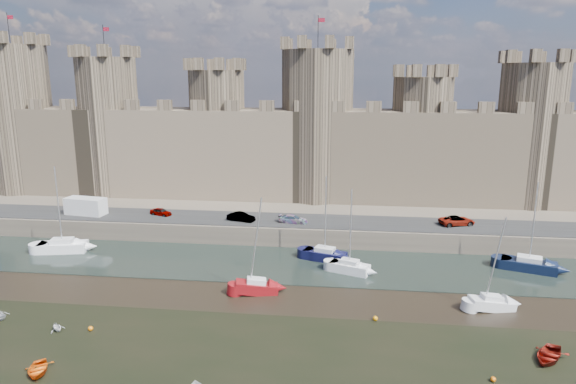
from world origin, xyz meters
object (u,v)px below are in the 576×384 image
car_0 (161,212)px  car_2 (293,219)px  sailboat_1 (325,254)px  car_3 (457,221)px  sailboat_4 (257,286)px  sailboat_2 (349,267)px  car_1 (241,217)px  sailboat_5 (491,303)px  sailboat_0 (63,246)px  dinghy_0 (38,371)px  sailboat_3 (529,264)px  van (86,206)px

car_0 → car_2: bearing=-74.7°
car_0 → sailboat_1: bearing=-89.8°
car_3 → sailboat_1: bearing=98.5°
car_2 → sailboat_4: (-1.90, -17.14, -2.31)m
car_0 → sailboat_2: (26.44, -12.09, -2.26)m
car_1 → sailboat_4: 18.03m
car_3 → sailboat_1: 19.05m
car_2 → sailboat_4: 17.40m
sailboat_4 → sailboat_5: (22.94, -0.98, -0.07)m
car_0 → car_1: bearing=-77.6°
car_0 → sailboat_0: bearing=154.8°
car_2 → dinghy_0: bearing=159.5°
sailboat_5 → dinghy_0: size_ratio=3.09×
sailboat_3 → car_1: bearing=-172.9°
dinghy_0 → sailboat_0: bearing=89.8°
car_1 → sailboat_4: (5.17, -17.11, -2.38)m
sailboat_0 → sailboat_1: 32.97m
sailboat_0 → car_1: bearing=7.9°
sailboat_0 → van: bearing=85.4°
car_0 → sailboat_0: 13.53m
dinghy_0 → sailboat_3: bearing=4.2°
car_1 → car_3: (28.57, 1.57, 0.02)m
sailboat_4 → sailboat_5: bearing=-14.8°
sailboat_1 → sailboat_5: size_ratio=1.12×
sailboat_1 → sailboat_0: bearing=-159.7°
van → sailboat_2: 38.83m
sailboat_5 → car_2: bearing=126.8°
car_0 → car_2: size_ratio=0.84×
car_1 → sailboat_2: bearing=-109.6°
car_0 → sailboat_3: size_ratio=0.31×
sailboat_1 → sailboat_4: size_ratio=1.01×
car_2 → sailboat_0: (-28.35, -7.86, -2.22)m
car_0 → car_1: size_ratio=0.84×
car_0 → van: size_ratio=0.57×
sailboat_0 → sailboat_5: 50.45m
van → sailboat_5: sailboat_5 is taller
car_3 → sailboat_2: sailboat_2 is taller
van → sailboat_3: size_ratio=0.55×
car_2 → sailboat_5: sailboat_5 is taller
car_2 → sailboat_5: (21.05, -18.12, -2.38)m
car_3 → sailboat_4: (-23.40, -18.68, -2.40)m
car_1 → car_2: bearing=-73.6°
car_3 → sailboat_5: 19.82m
car_0 → sailboat_5: (39.93, -19.67, -2.37)m
car_0 → van: 10.68m
sailboat_2 → sailboat_5: bearing=-8.6°
car_1 → sailboat_0: sailboat_0 is taller
sailboat_0 → sailboat_4: bearing=-31.6°
sailboat_0 → sailboat_2: 36.01m
sailboat_4 → car_0: bearing=120.0°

